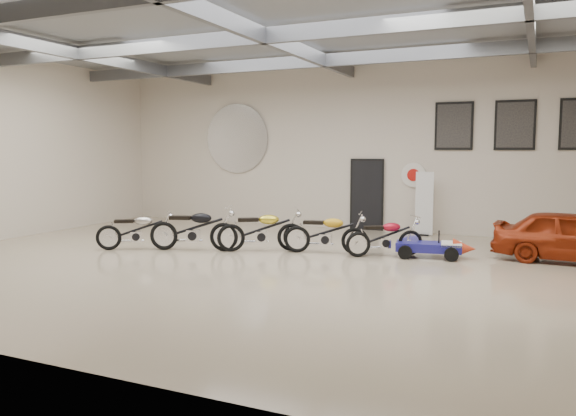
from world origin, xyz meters
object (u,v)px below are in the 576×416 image
at_px(go_kart, 436,244).
at_px(vintage_car, 574,237).
at_px(motorcycle_yellow, 326,232).
at_px(banner_stand, 424,203).
at_px(motorcycle_red, 385,236).
at_px(motorcycle_silver, 136,230).
at_px(motorcycle_black, 194,228).
at_px(motorcycle_gold, 261,229).

bearing_deg(go_kart, vintage_car, 5.68).
bearing_deg(go_kart, motorcycle_yellow, -176.70).
height_order(banner_stand, motorcycle_yellow, banner_stand).
distance_m(motorcycle_red, go_kart, 1.15).
bearing_deg(motorcycle_silver, motorcycle_yellow, -14.19).
relative_size(motorcycle_black, go_kart, 1.21).
xyz_separation_m(motorcycle_silver, go_kart, (6.87, 1.91, -0.17)).
distance_m(banner_stand, motorcycle_red, 3.55).
relative_size(motorcycle_yellow, vintage_car, 0.59).
height_order(motorcycle_gold, motorcycle_yellow, motorcycle_gold).
relative_size(motorcycle_silver, motorcycle_black, 0.88).
relative_size(banner_stand, motorcycle_black, 0.86).
relative_size(motorcycle_red, vintage_car, 0.54).
distance_m(motorcycle_silver, motorcycle_yellow, 4.63).
height_order(banner_stand, vintage_car, banner_stand).
distance_m(motorcycle_silver, vintage_car, 10.04).
relative_size(motorcycle_yellow, motorcycle_red, 1.09).
height_order(motorcycle_yellow, vintage_car, vintage_car).
bearing_deg(motorcycle_black, motorcycle_yellow, 0.49).
xyz_separation_m(motorcycle_yellow, vintage_car, (5.27, 1.23, 0.06)).
xyz_separation_m(motorcycle_silver, motorcycle_gold, (2.90, 1.04, 0.05)).
height_order(motorcycle_red, go_kart, motorcycle_red).
bearing_deg(motorcycle_black, go_kart, -1.91).
distance_m(motorcycle_black, go_kart, 5.70).
distance_m(motorcycle_gold, motorcycle_red, 2.93).
bearing_deg(banner_stand, motorcycle_gold, -128.90).
height_order(motorcycle_yellow, go_kart, motorcycle_yellow).
height_order(banner_stand, motorcycle_red, banner_stand).
relative_size(motorcycle_black, vintage_car, 0.65).
xyz_separation_m(motorcycle_black, motorcycle_red, (4.40, 1.20, -0.09)).
distance_m(motorcycle_black, motorcycle_red, 4.56).
xyz_separation_m(motorcycle_silver, motorcycle_black, (1.36, 0.45, 0.07)).
distance_m(motorcycle_gold, go_kart, 4.07).
bearing_deg(motorcycle_silver, motorcycle_black, -13.57).
relative_size(banner_stand, motorcycle_silver, 0.97).
height_order(motorcycle_black, motorcycle_red, motorcycle_black).
bearing_deg(vintage_car, motorcycle_red, 107.42).
bearing_deg(motorcycle_silver, motorcycle_gold, -12.02).
distance_m(motorcycle_yellow, vintage_car, 5.41).
distance_m(motorcycle_silver, go_kart, 7.13).
bearing_deg(motorcycle_silver, go_kart, -16.20).
distance_m(motorcycle_yellow, motorcycle_red, 1.37).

